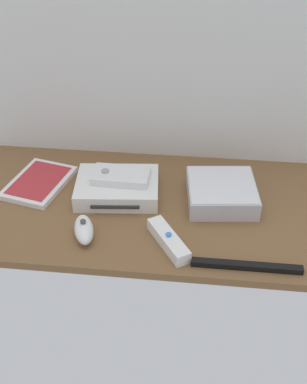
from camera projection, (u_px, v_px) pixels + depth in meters
The scene contains 9 objects.
ground_plane at pixel (154, 208), 125.60cm from camera, with size 100.00×48.00×2.00cm, color brown.
back_wall at pixel (164, 47), 125.82cm from camera, with size 110.00×1.20×64.00cm, color silver.
game_console at pixel (117, 188), 127.24cm from camera, with size 22.40×17.97×4.40cm.
mini_computer at pixel (222, 192), 124.80cm from camera, with size 18.78×18.78×5.30cm.
game_case at pixel (39, 182), 131.64cm from camera, with size 17.61×21.62×1.56cm.
remote_wand at pixel (168, 240), 111.89cm from camera, with size 11.03×14.40×3.40cm.
remote_nunchuk at pixel (84, 229), 114.12cm from camera, with size 7.15×10.85×5.10cm.
remote_classic_pad at pixel (121, 176), 125.85cm from camera, with size 14.61×8.38×2.40cm.
sensor_bar at pixel (247, 266), 106.43cm from camera, with size 24.00×1.80×1.40cm, color black.
Camera 1 is at (10.72, -98.34, 76.50)cm, focal length 46.15 mm.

